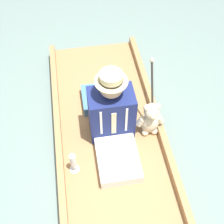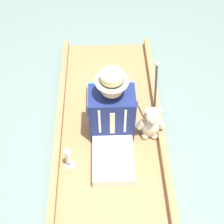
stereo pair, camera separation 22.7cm
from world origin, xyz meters
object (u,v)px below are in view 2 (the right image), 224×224
wine_glass (68,157)px  walking_cane (155,94)px  seated_person (112,119)px  teddy_bear (151,123)px

wine_glass → walking_cane: (-0.80, -0.48, 0.27)m
seated_person → walking_cane: 0.46m
teddy_bear → walking_cane: 0.28m
seated_person → teddy_bear: bearing=-178.6°
walking_cane → seated_person: bearing=24.3°
seated_person → teddy_bear: seated_person is taller
teddy_bear → wine_glass: size_ratio=1.69×
seated_person → walking_cane: bearing=-155.8°
seated_person → walking_cane: seated_person is taller
teddy_bear → walking_cane: walking_cane is taller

